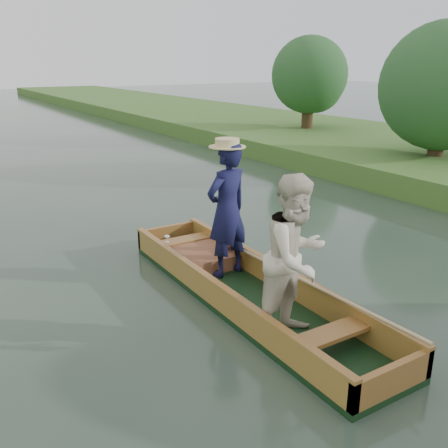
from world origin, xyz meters
TOP-DOWN VIEW (x-y plane):
  - ground at (0.00, 0.00)m, footprint 120.00×120.00m
  - trees_far at (-0.84, 7.76)m, footprint 22.76×13.95m
  - punt at (0.01, -0.20)m, footprint 1.21×5.04m

SIDE VIEW (x-z plane):
  - ground at x=0.00m, z-range 0.00..0.00m
  - punt at x=0.01m, z-range -0.28..1.81m
  - trees_far at x=-0.84m, z-range 0.27..4.66m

